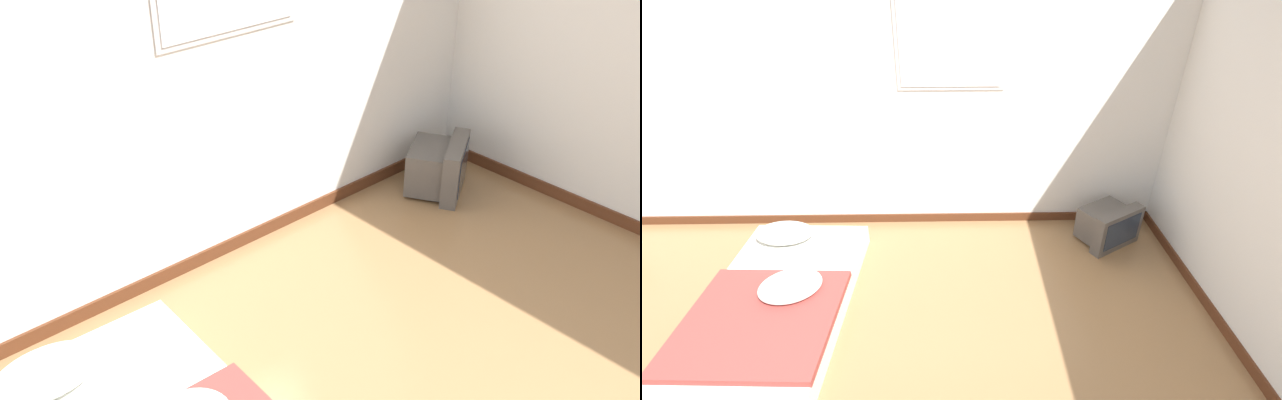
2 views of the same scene
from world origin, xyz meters
TOP-DOWN VIEW (x-y plane):
  - wall_back at (0.01, 2.95)m, footprint 8.08×0.08m
  - mattress_bed at (-0.60, 1.69)m, footprint 1.13×1.82m
  - crt_tv at (2.29, 2.53)m, footprint 0.62×0.58m

SIDE VIEW (x-z plane):
  - mattress_bed at x=-0.60m, z-range -0.04..0.29m
  - crt_tv at x=2.29m, z-range -0.01..0.39m
  - wall_back at x=0.01m, z-range -0.01..2.59m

